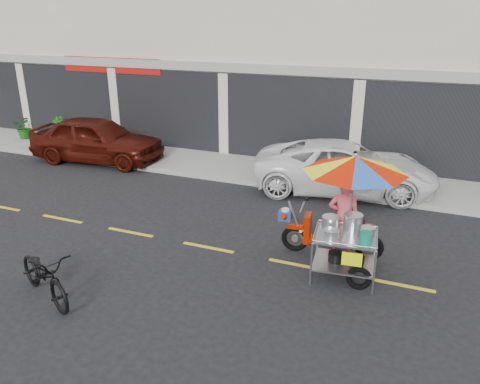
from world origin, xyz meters
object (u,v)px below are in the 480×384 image
at_px(food_vendor_rig, 348,196).
at_px(maroon_sedan, 97,139).
at_px(near_bicycle, 44,275).
at_px(white_pickup, 345,167).

bearing_deg(food_vendor_rig, maroon_sedan, 149.25).
bearing_deg(food_vendor_rig, near_bicycle, -153.14).
distance_m(white_pickup, near_bicycle, 8.39).
bearing_deg(maroon_sedan, food_vendor_rig, -119.65).
height_order(maroon_sedan, white_pickup, maroon_sedan).
bearing_deg(maroon_sedan, white_pickup, -93.38).
distance_m(maroon_sedan, near_bicycle, 8.47).
relative_size(white_pickup, near_bicycle, 2.80).
bearing_deg(white_pickup, food_vendor_rig, 179.97).
xyz_separation_m(near_bicycle, food_vendor_rig, (4.64, 3.05, 1.07)).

